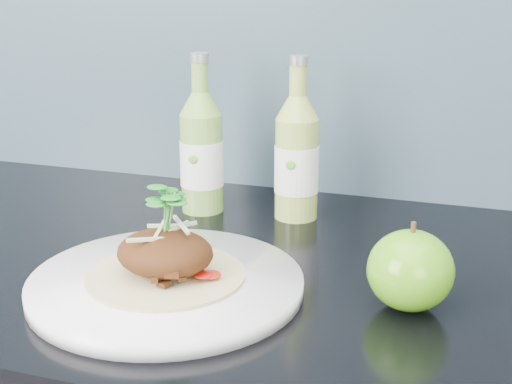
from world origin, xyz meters
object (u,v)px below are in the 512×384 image
at_px(green_apple, 410,270).
at_px(cider_bottle_left, 202,153).
at_px(cider_bottle_right, 297,158).
at_px(dinner_plate, 166,284).

xyz_separation_m(green_apple, cider_bottle_left, (-0.31, 0.22, 0.04)).
bearing_deg(cider_bottle_left, green_apple, -33.13).
distance_m(cider_bottle_left, cider_bottle_right, 0.13).
distance_m(dinner_plate, green_apple, 0.25).
xyz_separation_m(dinner_plate, green_apple, (0.25, 0.04, 0.03)).
height_order(green_apple, cider_bottle_right, cider_bottle_right).
bearing_deg(cider_bottle_left, cider_bottle_right, 7.25).
relative_size(cider_bottle_left, cider_bottle_right, 1.00).
bearing_deg(green_apple, dinner_plate, -170.48).
xyz_separation_m(dinner_plate, cider_bottle_right, (0.07, 0.27, 0.08)).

